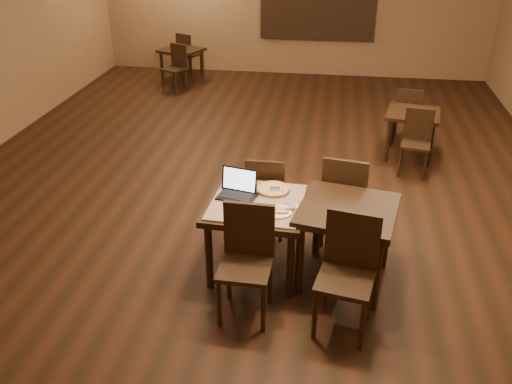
% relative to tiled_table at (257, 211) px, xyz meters
% --- Properties ---
extents(ground, '(10.00, 10.00, 0.00)m').
position_rel_tiled_table_xyz_m(ground, '(-0.31, 2.10, -0.66)').
color(ground, black).
rests_on(ground, ground).
extents(wall_back, '(8.00, 0.02, 3.00)m').
position_rel_tiled_table_xyz_m(wall_back, '(-0.31, 7.10, 0.84)').
color(wall_back, brown).
rests_on(wall_back, ground).
extents(wall_front, '(8.00, 0.02, 3.00)m').
position_rel_tiled_table_xyz_m(wall_front, '(-0.31, -2.90, 0.84)').
color(wall_front, brown).
rests_on(wall_front, ground).
extents(tiled_table, '(0.96, 0.96, 0.76)m').
position_rel_tiled_table_xyz_m(tiled_table, '(0.00, 0.00, 0.00)').
color(tiled_table, black).
rests_on(tiled_table, ground).
extents(chair_main_near, '(0.45, 0.45, 1.02)m').
position_rel_tiled_table_xyz_m(chair_main_near, '(0.00, -0.61, -0.08)').
color(chair_main_near, black).
rests_on(chair_main_near, ground).
extents(chair_main_far, '(0.41, 0.41, 0.94)m').
position_rel_tiled_table_xyz_m(chair_main_far, '(-0.00, 0.62, -0.13)').
color(chair_main_far, black).
rests_on(chair_main_far, ground).
extents(laptop, '(0.40, 0.35, 0.24)m').
position_rel_tiled_table_xyz_m(laptop, '(-0.20, 0.11, 0.17)').
color(laptop, black).
rests_on(laptop, tiled_table).
extents(plate, '(0.25, 0.25, 0.01)m').
position_rel_tiled_table_xyz_m(plate, '(0.22, -0.18, 0.11)').
color(plate, white).
rests_on(plate, tiled_table).
extents(pizza_slice, '(0.24, 0.24, 0.02)m').
position_rel_tiled_table_xyz_m(pizza_slice, '(0.22, -0.18, 0.13)').
color(pizza_slice, '#FAE3A7').
rests_on(pizza_slice, plate).
extents(pizza_pan, '(0.35, 0.35, 0.01)m').
position_rel_tiled_table_xyz_m(pizza_pan, '(0.12, 0.24, 0.11)').
color(pizza_pan, silver).
rests_on(pizza_pan, tiled_table).
extents(pizza_whole, '(0.32, 0.32, 0.02)m').
position_rel_tiled_table_xyz_m(pizza_whole, '(0.12, 0.24, 0.12)').
color(pizza_whole, '#FAE3A7').
rests_on(pizza_whole, pizza_pan).
extents(spatula, '(0.13, 0.24, 0.01)m').
position_rel_tiled_table_xyz_m(spatula, '(0.14, 0.22, 0.13)').
color(spatula, silver).
rests_on(spatula, pizza_whole).
extents(napkin_roll, '(0.09, 0.17, 0.04)m').
position_rel_tiled_table_xyz_m(napkin_roll, '(0.40, -0.14, 0.12)').
color(napkin_roll, white).
rests_on(napkin_roll, tiled_table).
extents(other_table_a, '(0.82, 0.82, 0.67)m').
position_rel_tiled_table_xyz_m(other_table_a, '(1.75, 3.03, -0.11)').
color(other_table_a, black).
rests_on(other_table_a, ground).
extents(other_table_a_chair_near, '(0.43, 0.43, 0.86)m').
position_rel_tiled_table_xyz_m(other_table_a_chair_near, '(1.76, 2.53, -0.17)').
color(other_table_a_chair_near, black).
rests_on(other_table_a_chair_near, ground).
extents(other_table_a_chair_far, '(0.43, 0.43, 0.86)m').
position_rel_tiled_table_xyz_m(other_table_a_chair_far, '(1.74, 3.54, -0.17)').
color(other_table_a_chair_far, black).
rests_on(other_table_a_chair_far, ground).
extents(other_table_b, '(0.96, 0.96, 0.68)m').
position_rel_tiled_table_xyz_m(other_table_b, '(-2.44, 6.10, -0.10)').
color(other_table_b, black).
rests_on(other_table_b, ground).
extents(other_table_b_chair_near, '(0.50, 0.50, 0.88)m').
position_rel_tiled_table_xyz_m(other_table_b_chair_near, '(-2.41, 5.59, -0.17)').
color(other_table_b_chair_near, black).
rests_on(other_table_b_chair_near, ground).
extents(other_table_b_chair_far, '(0.50, 0.50, 0.88)m').
position_rel_tiled_table_xyz_m(other_table_b_chair_far, '(-2.48, 6.62, -0.17)').
color(other_table_b_chair_far, black).
rests_on(other_table_b_chair_far, ground).
extents(other_table_c, '(1.00, 1.00, 0.81)m').
position_rel_tiled_table_xyz_m(other_table_c, '(0.84, -0.06, 0.01)').
color(other_table_c, black).
rests_on(other_table_c, ground).
extents(other_table_c_chair_near, '(0.53, 0.53, 1.04)m').
position_rel_tiled_table_xyz_m(other_table_c_chair_near, '(0.86, -0.67, -0.07)').
color(other_table_c_chair_near, black).
rests_on(other_table_c_chair_near, ground).
extents(other_table_c_chair_far, '(0.53, 0.53, 1.04)m').
position_rel_tiled_table_xyz_m(other_table_c_chair_far, '(0.82, 0.55, -0.07)').
color(other_table_c_chair_far, black).
rests_on(other_table_c_chair_far, ground).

